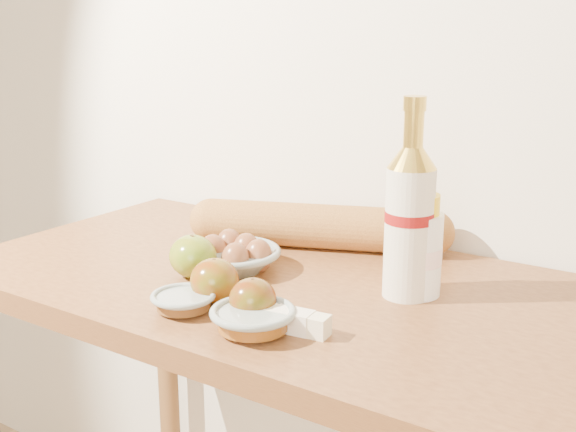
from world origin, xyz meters
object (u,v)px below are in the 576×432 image
object	(u,v)px
table	(298,349)
bourbon_bottle	(410,218)
cream_bottle	(416,248)
egg_bowl	(233,256)
baguette	(318,226)

from	to	relation	value
table	bourbon_bottle	bearing A→B (deg)	13.22
cream_bottle	egg_bowl	xyz separation A→B (m)	(-0.31, -0.07, -0.05)
table	bourbon_bottle	size ratio (longest dim) A/B	3.83
table	cream_bottle	size ratio (longest dim) A/B	7.38
table	bourbon_bottle	xyz separation A→B (m)	(0.18, 0.04, 0.25)
table	cream_bottle	world-z (taller)	cream_bottle
table	bourbon_bottle	world-z (taller)	bourbon_bottle
table	baguette	world-z (taller)	baguette
cream_bottle	egg_bowl	size ratio (longest dim) A/B	0.77
egg_bowl	baguette	xyz separation A→B (m)	(0.06, 0.19, 0.02)
egg_bowl	bourbon_bottle	bearing A→B (deg)	9.99
bourbon_bottle	baguette	xyz separation A→B (m)	(-0.25, 0.14, -0.08)
bourbon_bottle	cream_bottle	size ratio (longest dim) A/B	1.93
table	bourbon_bottle	distance (m)	0.31
bourbon_bottle	egg_bowl	world-z (taller)	bourbon_bottle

